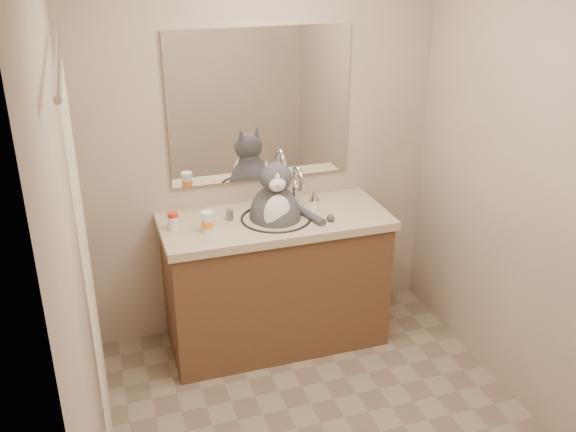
% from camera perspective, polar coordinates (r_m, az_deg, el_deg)
% --- Properties ---
extents(room, '(2.22, 2.52, 2.42)m').
position_cam_1_polar(room, '(2.78, 4.57, -1.20)').
color(room, '#86755D').
rests_on(room, ground).
extents(vanity, '(1.34, 0.59, 1.12)m').
position_cam_1_polar(vanity, '(3.94, -1.11, -5.53)').
color(vanity, brown).
rests_on(vanity, ground).
extents(mirror, '(1.10, 0.02, 0.90)m').
position_cam_1_polar(mirror, '(3.80, -2.44, 9.76)').
color(mirror, white).
rests_on(mirror, room).
extents(shower_curtain, '(0.02, 1.30, 1.93)m').
position_cam_1_polar(shower_curtain, '(2.77, -17.08, -6.33)').
color(shower_curtain, beige).
rests_on(shower_curtain, ground).
extents(cat, '(0.42, 0.40, 0.60)m').
position_cam_1_polar(cat, '(3.73, -1.10, 0.27)').
color(cat, '#4A4B50').
rests_on(cat, vanity).
extents(pill_bottle_redcap, '(0.07, 0.07, 0.10)m').
position_cam_1_polar(pill_bottle_redcap, '(3.64, -10.18, -0.45)').
color(pill_bottle_redcap, white).
rests_on(pill_bottle_redcap, vanity).
extents(pill_bottle_orange, '(0.08, 0.08, 0.12)m').
position_cam_1_polar(pill_bottle_orange, '(3.58, -7.15, -0.55)').
color(pill_bottle_orange, white).
rests_on(pill_bottle_orange, vanity).
extents(grey_canister, '(0.04, 0.04, 0.06)m').
position_cam_1_polar(grey_canister, '(3.72, -5.20, 0.09)').
color(grey_canister, slate).
rests_on(grey_canister, vanity).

